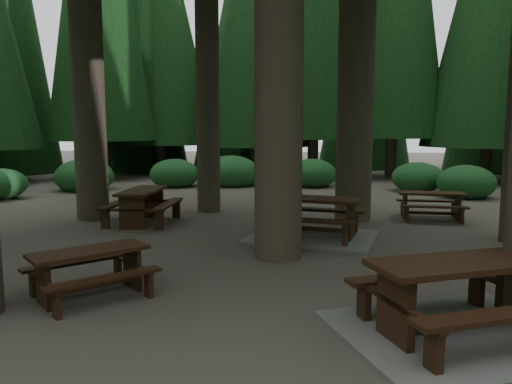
# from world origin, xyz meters

# --- Properties ---
(ground) EXTENTS (80.00, 80.00, 0.00)m
(ground) POSITION_xyz_m (0.00, 0.00, 0.00)
(ground) COLOR #564F45
(ground) RESTS_ON ground
(picnic_table_a) EXTENTS (3.19, 2.96, 0.87)m
(picnic_table_a) POSITION_xyz_m (3.05, -3.00, 0.31)
(picnic_table_a) COLOR gray
(picnic_table_a) RESTS_ON ground
(picnic_table_b) EXTENTS (1.58, 1.94, 0.83)m
(picnic_table_b) POSITION_xyz_m (-2.72, 3.04, 0.55)
(picnic_table_b) COLOR #371610
(picnic_table_b) RESTS_ON ground
(picnic_table_c) EXTENTS (2.93, 2.60, 0.86)m
(picnic_table_c) POSITION_xyz_m (1.41, 1.86, 0.30)
(picnic_table_c) COLOR gray
(picnic_table_c) RESTS_ON ground
(picnic_table_d) EXTENTS (1.68, 1.38, 0.69)m
(picnic_table_d) POSITION_xyz_m (4.37, 4.39, 0.46)
(picnic_table_d) COLOR #371610
(picnic_table_d) RESTS_ON ground
(picnic_table_e) EXTENTS (1.96, 1.96, 0.67)m
(picnic_table_e) POSITION_xyz_m (-1.59, -2.23, 0.44)
(picnic_table_e) COLOR #371610
(picnic_table_e) RESTS_ON ground
(shrub_ring) EXTENTS (23.86, 24.64, 1.49)m
(shrub_ring) POSITION_xyz_m (0.70, 0.75, 0.40)
(shrub_ring) COLOR #1C5221
(shrub_ring) RESTS_ON ground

